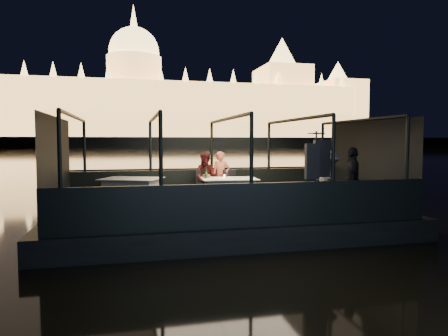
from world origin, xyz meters
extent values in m
plane|color=black|center=(0.00, 80.00, 0.00)|extent=(500.00, 500.00, 0.00)
cube|color=black|center=(0.00, 0.00, 0.00)|extent=(8.60, 4.40, 1.00)
cube|color=black|center=(0.00, 0.00, 0.48)|extent=(8.00, 4.00, 0.04)
cube|color=black|center=(0.00, 2.00, 0.95)|extent=(8.00, 0.08, 0.90)
cube|color=black|center=(0.00, -2.00, 0.95)|extent=(8.00, 0.08, 0.90)
cube|color=#423D33|center=(0.00, 210.00, 1.00)|extent=(400.00, 140.00, 6.00)
cube|color=silver|center=(0.18, 0.55, 0.89)|extent=(1.53, 1.17, 0.77)
cube|color=silver|center=(-2.34, 0.99, 0.89)|extent=(1.78, 1.57, 0.79)
cube|color=black|center=(-0.37, 1.39, 0.95)|extent=(0.55, 0.55, 0.91)
cube|color=black|center=(0.41, 1.26, 0.95)|extent=(0.55, 0.55, 0.91)
imported|color=#DE6D50|center=(0.19, 1.58, 1.25)|extent=(0.57, 0.42, 1.45)
imported|color=#431214|center=(-0.25, 1.53, 1.25)|extent=(0.85, 0.77, 1.43)
imported|color=silver|center=(2.04, -1.33, 1.35)|extent=(0.75, 1.09, 1.54)
imported|color=black|center=(2.82, -1.07, 1.35)|extent=(0.80, 1.02, 1.61)
cylinder|color=#14371E|center=(-0.42, 0.71, 1.42)|extent=(0.07, 0.07, 0.29)
cylinder|color=olive|center=(-0.38, 0.89, 1.31)|extent=(0.27, 0.27, 0.09)
cylinder|color=#FF9C3F|center=(0.09, 0.75, 1.31)|extent=(0.07, 0.07, 0.08)
cylinder|color=white|center=(0.34, 0.71, 1.27)|extent=(0.27, 0.27, 0.01)
cylinder|color=silver|center=(-0.34, 0.95, 1.27)|extent=(0.29, 0.29, 0.02)
camera|label=1|loc=(-2.37, -9.65, 2.23)|focal=32.00mm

